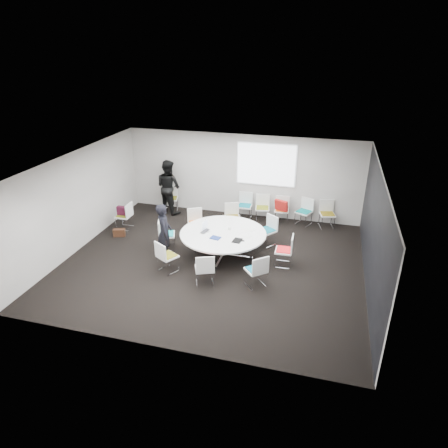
% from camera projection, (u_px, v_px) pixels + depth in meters
% --- Properties ---
extents(room_shell, '(8.08, 7.08, 2.88)m').
position_uv_depth(room_shell, '(216.00, 216.00, 10.38)').
color(room_shell, black).
rests_on(room_shell, ground).
extents(conference_table, '(2.38, 2.38, 0.73)m').
position_uv_depth(conference_table, '(223.00, 238.00, 11.07)').
color(conference_table, silver).
rests_on(conference_table, ground).
extents(projection_screen, '(1.90, 0.03, 1.35)m').
position_uv_depth(projection_screen, '(266.00, 165.00, 13.05)').
color(projection_screen, white).
rests_on(projection_screen, room_shell).
extents(chair_ring_a, '(0.46, 0.47, 0.88)m').
position_uv_depth(chair_ring_a, '(284.00, 256.00, 10.73)').
color(chair_ring_a, silver).
rests_on(chair_ring_a, ground).
extents(chair_ring_b, '(0.64, 0.63, 0.88)m').
position_uv_depth(chair_ring_b, '(267.00, 236.00, 11.85)').
color(chair_ring_b, silver).
rests_on(chair_ring_b, ground).
extents(chair_ring_c, '(0.61, 0.60, 0.88)m').
position_uv_depth(chair_ring_c, '(233.00, 222.00, 12.71)').
color(chair_ring_c, silver).
rests_on(chair_ring_c, ground).
extents(chair_ring_d, '(0.62, 0.62, 0.88)m').
position_uv_depth(chair_ring_d, '(196.00, 228.00, 12.31)').
color(chair_ring_d, silver).
rests_on(chair_ring_d, ground).
extents(chair_ring_e, '(0.58, 0.59, 0.88)m').
position_uv_depth(chair_ring_e, '(167.00, 240.00, 11.61)').
color(chair_ring_e, silver).
rests_on(chair_ring_e, ground).
extents(chair_ring_f, '(0.62, 0.62, 0.88)m').
position_uv_depth(chair_ring_f, '(167.00, 262.00, 10.44)').
color(chair_ring_f, silver).
rests_on(chair_ring_f, ground).
extents(chair_ring_g, '(0.60, 0.59, 0.88)m').
position_uv_depth(chair_ring_g, '(205.00, 275.00, 9.88)').
color(chair_ring_g, silver).
rests_on(chair_ring_g, ground).
extents(chair_ring_h, '(0.64, 0.64, 0.88)m').
position_uv_depth(chair_ring_h, '(256.00, 276.00, 9.81)').
color(chair_ring_h, silver).
rests_on(chair_ring_h, ground).
extents(chair_back_a, '(0.48, 0.47, 0.88)m').
position_uv_depth(chair_back_a, '(245.00, 211.00, 13.60)').
color(chair_back_a, silver).
rests_on(chair_back_a, ground).
extents(chair_back_b, '(0.52, 0.51, 0.88)m').
position_uv_depth(chair_back_b, '(262.00, 213.00, 13.42)').
color(chair_back_b, silver).
rests_on(chair_back_b, ground).
extents(chair_back_c, '(0.49, 0.48, 0.88)m').
position_uv_depth(chair_back_c, '(281.00, 215.00, 13.27)').
color(chair_back_c, silver).
rests_on(chair_back_c, ground).
extents(chair_back_d, '(0.61, 0.60, 0.88)m').
position_uv_depth(chair_back_d, '(304.00, 217.00, 13.13)').
color(chair_back_d, silver).
rests_on(chair_back_d, ground).
extents(chair_back_e, '(0.56, 0.55, 0.88)m').
position_uv_depth(chair_back_e, '(327.00, 219.00, 12.95)').
color(chair_back_e, silver).
rests_on(chair_back_e, ground).
extents(chair_spare_left, '(0.45, 0.46, 0.88)m').
position_uv_depth(chair_spare_left, '(125.00, 221.00, 12.84)').
color(chair_spare_left, silver).
rests_on(chair_spare_left, ground).
extents(chair_person_back, '(0.56, 0.55, 0.88)m').
position_uv_depth(chair_person_back, '(171.00, 203.00, 14.24)').
color(chair_person_back, silver).
rests_on(chair_person_back, ground).
extents(person_main, '(0.61, 0.71, 1.65)m').
position_uv_depth(person_main, '(164.00, 233.00, 10.77)').
color(person_main, black).
rests_on(person_main, ground).
extents(person_back, '(1.13, 1.02, 1.89)m').
position_uv_depth(person_back, '(169.00, 187.00, 13.81)').
color(person_back, black).
rests_on(person_back, ground).
extents(laptop, '(0.28, 0.36, 0.03)m').
position_uv_depth(laptop, '(206.00, 232.00, 11.03)').
color(laptop, '#333338').
rests_on(laptop, conference_table).
extents(laptop_lid, '(0.07, 0.30, 0.22)m').
position_uv_depth(laptop_lid, '(205.00, 225.00, 11.15)').
color(laptop_lid, silver).
rests_on(laptop_lid, conference_table).
extents(notebook_black, '(0.25, 0.32, 0.02)m').
position_uv_depth(notebook_black, '(237.00, 241.00, 10.54)').
color(notebook_black, black).
rests_on(notebook_black, conference_table).
extents(tablet_folio, '(0.30, 0.25, 0.03)m').
position_uv_depth(tablet_folio, '(215.00, 238.00, 10.68)').
color(tablet_folio, navy).
rests_on(tablet_folio, conference_table).
extents(papers_right, '(0.37, 0.34, 0.00)m').
position_uv_depth(papers_right, '(248.00, 230.00, 11.14)').
color(papers_right, white).
rests_on(papers_right, conference_table).
extents(papers_front, '(0.35, 0.29, 0.00)m').
position_uv_depth(papers_front, '(246.00, 236.00, 10.82)').
color(papers_front, white).
rests_on(papers_front, conference_table).
extents(cup, '(0.08, 0.08, 0.09)m').
position_uv_depth(cup, '(229.00, 228.00, 11.14)').
color(cup, white).
rests_on(cup, conference_table).
extents(phone, '(0.15, 0.11, 0.01)m').
position_uv_depth(phone, '(242.00, 241.00, 10.54)').
color(phone, black).
rests_on(phone, conference_table).
extents(maroon_bag, '(0.41, 0.16, 0.28)m').
position_uv_depth(maroon_bag, '(123.00, 211.00, 12.70)').
color(maroon_bag, '#3F1123').
rests_on(maroon_bag, chair_spare_left).
extents(brown_bag, '(0.39, 0.27, 0.24)m').
position_uv_depth(brown_bag, '(119.00, 233.00, 12.39)').
color(brown_bag, '#361D11').
rests_on(brown_bag, ground).
extents(red_jacket, '(0.47, 0.32, 0.36)m').
position_uv_depth(red_jacket, '(281.00, 205.00, 12.89)').
color(red_jacket, '#AD1815').
rests_on(red_jacket, chair_back_c).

